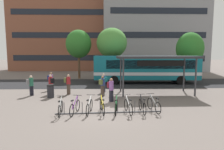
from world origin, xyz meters
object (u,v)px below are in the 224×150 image
(parked_bicycle_black_6, at_px, (142,106))
(street_tree_2, at_px, (190,49))
(commuter_grey_pack_2, at_px, (31,84))
(trash_bin, at_px, (51,91))
(parked_bicycle_yellow_3, at_px, (102,106))
(commuter_maroon_pack_5, at_px, (111,88))
(parked_bicycle_white_2, at_px, (89,107))
(commuter_olive_pack_0, at_px, (102,85))
(commuter_olive_pack_3, at_px, (68,83))
(parked_bicycle_white_5, at_px, (128,107))
(transit_shelter, at_px, (157,58))
(parked_bicycle_silver_7, at_px, (154,105))
(city_bus, at_px, (145,68))
(street_tree_1, at_px, (79,44))
(commuter_black_pack_4, at_px, (51,83))
(parked_bicycle_purple_1, at_px, (75,107))
(street_tree_0, at_px, (112,43))
(parked_bicycle_green_4, at_px, (116,107))
(commuter_navy_pack_6, at_px, (51,80))
(commuter_teal_pack_1, at_px, (104,82))
(parked_bicycle_white_0, at_px, (61,108))

(parked_bicycle_black_6, distance_m, street_tree_2, 17.73)
(commuter_grey_pack_2, height_order, trash_bin, commuter_grey_pack_2)
(parked_bicycle_yellow_3, height_order, commuter_maroon_pack_5, commuter_maroon_pack_5)
(commuter_grey_pack_2, bearing_deg, parked_bicycle_white_2, -80.56)
(commuter_olive_pack_0, distance_m, commuter_olive_pack_3, 3.04)
(parked_bicycle_white_5, bearing_deg, transit_shelter, -38.77)
(parked_bicycle_silver_7, xyz_separation_m, commuter_maroon_pack_5, (-2.48, 2.46, 0.60))
(parked_bicycle_white_5, height_order, commuter_maroon_pack_5, commuter_maroon_pack_5)
(city_bus, bearing_deg, commuter_olive_pack_3, 40.16)
(street_tree_1, bearing_deg, commuter_black_pack_4, -95.13)
(commuter_black_pack_4, distance_m, street_tree_2, 18.88)
(parked_bicycle_black_6, bearing_deg, street_tree_2, -35.12)
(parked_bicycle_white_2, xyz_separation_m, parked_bicycle_yellow_3, (0.74, 0.07, 0.00))
(parked_bicycle_purple_1, distance_m, commuter_olive_pack_3, 5.49)
(street_tree_1, bearing_deg, city_bus, -27.80)
(parked_bicycle_white_2, height_order, street_tree_2, street_tree_2)
(commuter_black_pack_4, xyz_separation_m, street_tree_0, (5.48, 9.90, 3.92))
(parked_bicycle_white_5, xyz_separation_m, trash_bin, (-5.63, 4.06, 0.13))
(parked_bicycle_green_4, bearing_deg, commuter_grey_pack_2, 61.84)
(commuter_navy_pack_6, relative_size, street_tree_0, 0.24)
(commuter_navy_pack_6, bearing_deg, city_bus, -34.70)
(commuter_olive_pack_0, bearing_deg, trash_bin, 125.83)
(parked_bicycle_white_5, relative_size, commuter_grey_pack_2, 1.03)
(commuter_teal_pack_1, distance_m, commuter_black_pack_4, 4.54)
(commuter_black_pack_4, height_order, trash_bin, commuter_black_pack_4)
(trash_bin, bearing_deg, commuter_maroon_pack_5, -15.77)
(trash_bin, distance_m, street_tree_1, 12.40)
(city_bus, xyz_separation_m, commuter_navy_pack_6, (-9.84, -4.03, -0.80))
(parked_bicycle_black_6, xyz_separation_m, street_tree_1, (-5.88, 15.57, 4.39))
(street_tree_1, xyz_separation_m, street_tree_2, (15.13, -0.92, -0.64))
(parked_bicycle_green_4, relative_size, commuter_teal_pack_1, 1.02)
(parked_bicycle_black_6, relative_size, transit_shelter, 0.26)
(city_bus, bearing_deg, commuter_teal_pack_1, 49.81)
(parked_bicycle_white_0, bearing_deg, commuter_navy_pack_6, 14.01)
(commuter_navy_pack_6, bearing_deg, commuter_grey_pack_2, -168.33)
(parked_bicycle_green_4, xyz_separation_m, street_tree_1, (-4.34, 15.67, 4.39))
(parked_bicycle_silver_7, bearing_deg, parked_bicycle_purple_1, 80.53)
(parked_bicycle_purple_1, distance_m, commuter_black_pack_4, 6.16)
(parked_bicycle_purple_1, xyz_separation_m, trash_bin, (-2.57, 4.10, 0.13))
(parked_bicycle_green_4, xyz_separation_m, parked_bicycle_silver_7, (2.25, 0.26, 0.00))
(city_bus, distance_m, parked_bicycle_green_4, 12.04)
(parked_bicycle_purple_1, bearing_deg, street_tree_0, 0.36)
(parked_bicycle_white_5, relative_size, parked_bicycle_silver_7, 1.01)
(parked_bicycle_black_6, bearing_deg, parked_bicycle_white_0, 90.82)
(parked_bicycle_black_6, distance_m, transit_shelter, 6.24)
(parked_bicycle_purple_1, bearing_deg, parked_bicycle_white_2, -75.29)
(commuter_navy_pack_6, distance_m, street_tree_1, 9.37)
(parked_bicycle_white_2, xyz_separation_m, commuter_grey_pack_2, (-5.20, 4.81, 0.57))
(city_bus, bearing_deg, commuter_maroon_pack_5, 65.96)
(parked_bicycle_white_0, height_order, parked_bicycle_white_5, same)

